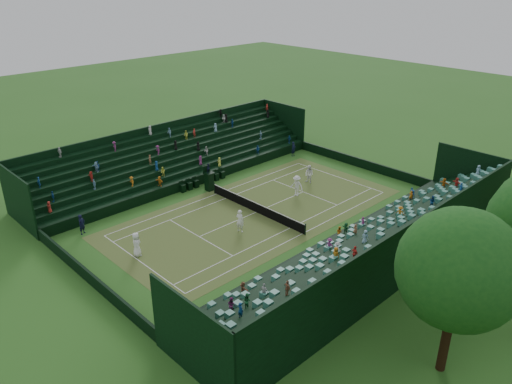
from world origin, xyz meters
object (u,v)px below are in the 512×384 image
at_px(player_near_west, 136,244).
at_px(tennis_net, 256,207).
at_px(player_far_east, 297,186).
at_px(player_near_east, 240,221).
at_px(player_far_west, 309,174).
at_px(umpire_chair, 209,179).

bearing_deg(player_near_west, tennis_net, -82.83).
bearing_deg(player_far_east, tennis_net, -104.59).
distance_m(player_near_east, player_far_west, 12.21).
xyz_separation_m(tennis_net, player_far_west, (-1.11, 8.51, 0.42)).
height_order(tennis_net, player_far_east, player_far_east).
distance_m(umpire_chair, player_far_east, 8.53).
relative_size(umpire_chair, player_far_west, 1.47).
bearing_deg(player_near_west, umpire_chair, -51.88).
bearing_deg(umpire_chair, player_near_west, -63.85).
relative_size(player_near_east, player_far_east, 0.98).
relative_size(tennis_net, player_near_west, 6.02).
bearing_deg(player_far_west, tennis_net, -85.12).
bearing_deg(tennis_net, player_far_west, 97.43).
bearing_deg(tennis_net, player_near_east, -64.41).
bearing_deg(player_near_west, player_far_west, -77.63).
distance_m(tennis_net, umpire_chair, 6.73).
height_order(player_near_west, player_far_west, player_near_west).
distance_m(tennis_net, player_far_east, 5.35).
height_order(umpire_chair, player_far_east, umpire_chair).
distance_m(tennis_net, player_far_west, 8.59).
distance_m(player_near_west, player_near_east, 8.56).
height_order(umpire_chair, player_near_east, umpire_chair).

